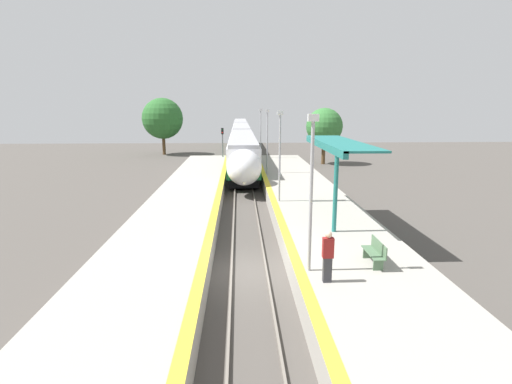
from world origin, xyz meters
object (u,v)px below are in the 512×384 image
at_px(train, 241,136).
at_px(railway_signal, 223,143).
at_px(lamppost_far, 267,137).
at_px(person_waiting, 328,256).
at_px(lamppost_near, 311,184).
at_px(lamppost_farthest, 261,130).
at_px(lamppost_mid, 280,150).
at_px(platform_bench, 375,252).

distance_m(train, railway_signal, 17.69).
height_order(train, lamppost_far, lamppost_far).
bearing_deg(train, person_waiting, -87.20).
height_order(lamppost_near, lamppost_far, same).
xyz_separation_m(train, railway_signal, (-2.25, -17.54, 0.47)).
bearing_deg(railway_signal, train, 82.68).
xyz_separation_m(lamppost_near, lamppost_farthest, (0.00, 31.98, 0.00)).
bearing_deg(lamppost_mid, lamppost_near, -90.00).
bearing_deg(person_waiting, train, 92.80).
bearing_deg(railway_signal, person_waiting, -81.99).
relative_size(lamppost_mid, lamppost_far, 1.00).
height_order(lamppost_near, lamppost_mid, same).
distance_m(person_waiting, railway_signal, 34.25).
xyz_separation_m(person_waiting, lamppost_near, (-0.44, 0.96, 2.21)).
bearing_deg(lamppost_far, train, 94.09).
relative_size(train, person_waiting, 40.47).
relative_size(railway_signal, lamppost_near, 0.79).
bearing_deg(platform_bench, lamppost_mid, 104.05).
relative_size(person_waiting, lamppost_near, 0.32).
distance_m(train, lamppost_farthest, 18.72).
bearing_deg(railway_signal, lamppost_mid, -78.99).
xyz_separation_m(platform_bench, lamppost_near, (-2.55, -0.48, 2.66)).
relative_size(platform_bench, lamppost_far, 0.29).
distance_m(train, lamppost_mid, 39.92).
relative_size(lamppost_near, lamppost_far, 1.00).
relative_size(person_waiting, railway_signal, 0.41).
relative_size(platform_bench, lamppost_near, 0.29).
xyz_separation_m(train, lamppost_farthest, (2.08, -18.50, 1.97)).
distance_m(person_waiting, lamppost_mid, 11.84).
height_order(train, lamppost_farthest, lamppost_farthest).
bearing_deg(lamppost_farthest, lamppost_near, -90.00).
xyz_separation_m(platform_bench, railway_signal, (-6.88, 32.46, 1.16)).
height_order(lamppost_near, lamppost_farthest, same).
distance_m(platform_bench, railway_signal, 33.20).
bearing_deg(platform_bench, person_waiting, -145.56).
bearing_deg(train, railway_signal, -97.32).
bearing_deg(train, platform_bench, -84.71).
height_order(platform_bench, person_waiting, person_waiting).
xyz_separation_m(train, lamppost_near, (2.08, -50.48, 1.97)).
height_order(platform_bench, lamppost_mid, lamppost_mid).
bearing_deg(lamppost_far, lamppost_farthest, 90.00).
height_order(platform_bench, lamppost_near, lamppost_near).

